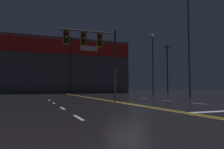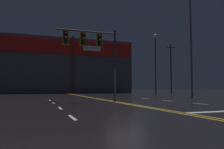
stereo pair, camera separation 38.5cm
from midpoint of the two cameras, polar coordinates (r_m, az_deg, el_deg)
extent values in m
plane|color=black|center=(14.02, 4.38, -7.58)|extent=(200.00, 200.00, 0.00)
cube|color=gold|center=(13.96, 3.82, -7.58)|extent=(0.12, 60.00, 0.01)
cube|color=gold|center=(14.08, 4.95, -7.54)|extent=(0.12, 60.00, 0.01)
cube|color=silver|center=(7.56, -8.87, -11.02)|extent=(0.12, 1.40, 0.01)
cube|color=silver|center=(11.10, -12.43, -8.56)|extent=(0.12, 1.40, 0.01)
cube|color=silver|center=(14.67, -14.25, -7.28)|extent=(0.12, 1.40, 0.01)
cube|color=silver|center=(18.24, -15.35, -6.50)|extent=(0.12, 1.40, 0.01)
cube|color=silver|center=(14.87, 22.74, -7.07)|extent=(0.12, 1.40, 0.01)
cube|color=silver|center=(17.69, 14.79, -6.61)|extent=(0.12, 1.40, 0.01)
cube|color=silver|center=(20.76, 9.11, -6.20)|extent=(0.12, 1.40, 0.01)
cylinder|color=#38383D|center=(15.78, 1.47, 2.28)|extent=(0.14, 0.14, 5.18)
cylinder|color=#38383D|center=(15.58, -5.79, 11.12)|extent=(4.14, 0.10, 0.10)
cube|color=black|center=(15.69, -2.62, 8.98)|extent=(0.28, 0.24, 0.84)
cube|color=gold|center=(15.69, -2.62, 8.98)|extent=(0.42, 0.08, 0.99)
sphere|color=#500705|center=(15.59, -2.44, 10.00)|extent=(0.17, 0.17, 0.17)
sphere|color=orange|center=(15.54, -2.44, 9.10)|extent=(0.17, 0.17, 0.17)
sphere|color=#084513|center=(15.48, -2.45, 8.19)|extent=(0.17, 0.17, 0.17)
cube|color=black|center=(15.39, -6.88, 9.25)|extent=(0.28, 0.24, 0.84)
cube|color=gold|center=(15.39, -6.88, 9.25)|extent=(0.42, 0.08, 0.99)
sphere|color=#500705|center=(15.29, -6.74, 10.29)|extent=(0.17, 0.17, 0.17)
sphere|color=orange|center=(15.24, -6.75, 9.37)|extent=(0.17, 0.17, 0.17)
sphere|color=#084513|center=(15.18, -6.76, 8.44)|extent=(0.17, 0.17, 0.17)
cube|color=black|center=(15.18, -11.30, 9.47)|extent=(0.28, 0.24, 0.84)
cube|color=gold|center=(15.18, -11.30, 9.47)|extent=(0.42, 0.08, 0.99)
sphere|color=#500705|center=(15.08, -11.20, 10.53)|extent=(0.17, 0.17, 0.17)
sphere|color=orange|center=(15.02, -11.21, 9.60)|extent=(0.17, 0.17, 0.17)
sphere|color=#084513|center=(14.97, -11.22, 8.66)|extent=(0.17, 0.17, 0.17)
cylinder|color=#59595E|center=(32.58, 11.64, 2.30)|extent=(0.20, 0.20, 8.49)
sphere|color=silver|center=(33.31, 11.54, 9.88)|extent=(0.56, 0.56, 0.56)
cylinder|color=#59595E|center=(25.24, 20.37, 7.53)|extent=(0.20, 0.20, 11.46)
cube|color=#4C4C51|center=(43.44, -12.13, 1.73)|extent=(24.24, 10.00, 9.79)
cube|color=red|center=(38.86, -11.06, 7.06)|extent=(23.75, 0.20, 2.45)
cube|color=white|center=(39.66, -4.94, 6.79)|extent=(3.20, 0.16, 0.90)
cylinder|color=#4C3828|center=(38.29, -9.80, 2.55)|extent=(0.26, 0.26, 9.99)
cube|color=#4C3828|center=(39.00, -9.73, 8.98)|extent=(2.20, 0.12, 0.12)
cylinder|color=#4C3828|center=(46.08, 15.38, 1.54)|extent=(0.26, 0.26, 9.89)
cube|color=#4C3828|center=(46.65, 15.29, 6.86)|extent=(2.20, 0.12, 0.12)
camera|label=1|loc=(0.19, -89.33, -0.04)|focal=35.00mm
camera|label=2|loc=(0.19, 90.67, 0.04)|focal=35.00mm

